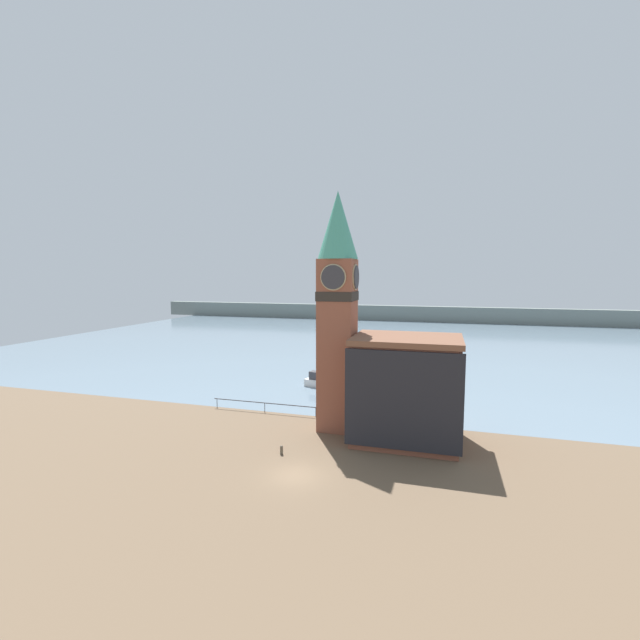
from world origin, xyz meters
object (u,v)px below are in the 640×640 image
object	(u,v)px
clock_tower	(338,305)
pier_building	(406,389)
mooring_bollard_near	(281,449)
boat_near	(325,382)

from	to	relation	value
clock_tower	pier_building	world-z (taller)	clock_tower
clock_tower	mooring_bollard_near	world-z (taller)	clock_tower
pier_building	clock_tower	bearing A→B (deg)	169.89
clock_tower	boat_near	size ratio (longest dim) A/B	3.66
boat_near	mooring_bollard_near	size ratio (longest dim) A/B	8.15
clock_tower	pier_building	xyz separation A→B (m)	(6.78, -1.21, -7.46)
pier_building	boat_near	world-z (taller)	pier_building
boat_near	clock_tower	bearing A→B (deg)	-57.05
clock_tower	mooring_bollard_near	distance (m)	14.31
clock_tower	mooring_bollard_near	bearing A→B (deg)	-112.68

